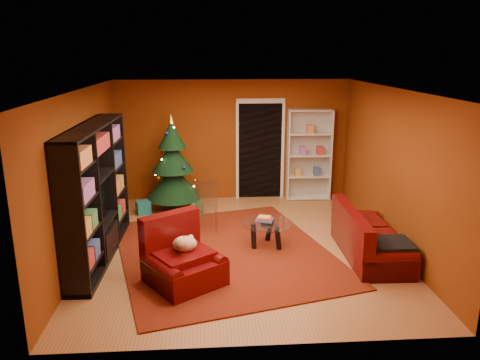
{
  "coord_description": "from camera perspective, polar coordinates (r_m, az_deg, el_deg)",
  "views": [
    {
      "loc": [
        -0.53,
        -7.25,
        3.16
      ],
      "look_at": [
        0.0,
        0.4,
        1.05
      ],
      "focal_mm": 35.0,
      "sensor_mm": 36.0,
      "label": 1
    }
  ],
  "objects": [
    {
      "name": "armchair",
      "position": [
        6.62,
        -6.82,
        -9.48
      ],
      "size": [
        1.38,
        1.38,
        0.78
      ],
      "primitive_type": null,
      "rotation": [
        0.0,
        0.0,
        0.61
      ],
      "color": "#490607",
      "rests_on": "rug"
    },
    {
      "name": "dog",
      "position": [
        6.61,
        -6.74,
        -7.74
      ],
      "size": [
        0.5,
        0.48,
        0.25
      ],
      "primitive_type": null,
      "rotation": [
        0.0,
        0.0,
        0.61
      ],
      "color": "beige",
      "rests_on": "armchair"
    },
    {
      "name": "wall_left",
      "position": [
        7.75,
        -18.75,
        0.66
      ],
      "size": [
        0.05,
        5.5,
        2.6
      ],
      "primitive_type": "cube",
      "color": "#82370E",
      "rests_on": "ground"
    },
    {
      "name": "christmas_tree",
      "position": [
        9.59,
        -8.2,
        1.94
      ],
      "size": [
        1.25,
        1.25,
        1.98
      ],
      "primitive_type": null,
      "rotation": [
        0.0,
        0.0,
        0.14
      ],
      "color": "black",
      "rests_on": "floor"
    },
    {
      "name": "wall_back",
      "position": [
        10.21,
        -0.92,
        4.88
      ],
      "size": [
        5.0,
        0.05,
        2.6
      ],
      "primitive_type": "cube",
      "color": "#82370E",
      "rests_on": "ground"
    },
    {
      "name": "floor",
      "position": [
        7.94,
        0.2,
        -8.27
      ],
      "size": [
        5.0,
        5.5,
        0.05
      ],
      "primitive_type": "cube",
      "color": "#A66837",
      "rests_on": "ground"
    },
    {
      "name": "gift_box_green",
      "position": [
        9.36,
        -5.24,
        -3.65
      ],
      "size": [
        0.25,
        0.25,
        0.24
      ],
      "primitive_type": "cube",
      "rotation": [
        0.0,
        0.0,
        -0.03
      ],
      "color": "#20532C",
      "rests_on": "floor"
    },
    {
      "name": "wall_right",
      "position": [
        8.09,
        18.36,
        1.28
      ],
      "size": [
        0.05,
        5.5,
        2.6
      ],
      "primitive_type": "cube",
      "color": "#82370E",
      "rests_on": "ground"
    },
    {
      "name": "media_unit",
      "position": [
        7.54,
        -17.17,
        -1.55
      ],
      "size": [
        0.49,
        2.76,
        2.11
      ],
      "primitive_type": null,
      "rotation": [
        0.0,
        0.0,
        -0.03
      ],
      "color": "black",
      "rests_on": "floor"
    },
    {
      "name": "sofa",
      "position": [
        7.71,
        15.73,
        -6.24
      ],
      "size": [
        0.86,
        1.85,
        0.79
      ],
      "primitive_type": null,
      "rotation": [
        0.0,
        0.0,
        1.55
      ],
      "color": "#490607",
      "rests_on": "rug"
    },
    {
      "name": "gift_box_teal",
      "position": [
        9.63,
        -11.71,
        -3.29
      ],
      "size": [
        0.34,
        0.34,
        0.26
      ],
      "primitive_type": "cube",
      "rotation": [
        0.0,
        0.0,
        0.36
      ],
      "color": "#166C70",
      "rests_on": "floor"
    },
    {
      "name": "rug",
      "position": [
        7.71,
        -1.9,
        -8.75
      ],
      "size": [
        4.08,
        4.46,
        0.02
      ],
      "primitive_type": "cube",
      "rotation": [
        0.0,
        0.0,
        0.26
      ],
      "color": "maroon",
      "rests_on": "floor"
    },
    {
      "name": "gift_box_red",
      "position": [
        10.2,
        -8.19,
        -2.25
      ],
      "size": [
        0.23,
        0.23,
        0.2
      ],
      "primitive_type": "cube",
      "rotation": [
        0.0,
        0.0,
        -0.18
      ],
      "color": "maroon",
      "rests_on": "floor"
    },
    {
      "name": "doorway",
      "position": [
        10.27,
        2.45,
        3.5
      ],
      "size": [
        1.06,
        0.6,
        2.16
      ],
      "primitive_type": null,
      "color": "black",
      "rests_on": "floor"
    },
    {
      "name": "ceiling",
      "position": [
        7.29,
        0.22,
        11.17
      ],
      "size": [
        5.0,
        5.5,
        0.05
      ],
      "primitive_type": "cube",
      "color": "silver",
      "rests_on": "wall_back"
    },
    {
      "name": "white_bookshelf",
      "position": [
        10.3,
        8.42,
        3.03
      ],
      "size": [
        0.95,
        0.37,
        2.03
      ],
      "primitive_type": null,
      "rotation": [
        0.0,
        0.0,
        -0.04
      ],
      "color": "white",
      "rests_on": "floor"
    },
    {
      "name": "acrylic_chair",
      "position": [
        8.48,
        -4.13,
        -3.56
      ],
      "size": [
        0.43,
        0.46,
        0.83
      ],
      "primitive_type": null,
      "rotation": [
        0.0,
        0.0,
        0.0
      ],
      "color": "#66605B",
      "rests_on": "rug"
    },
    {
      "name": "coffee_table",
      "position": [
        7.84,
        3.31,
        -6.62
      ],
      "size": [
        1.08,
        1.08,
        0.54
      ],
      "primitive_type": null,
      "rotation": [
        0.0,
        0.0,
        -0.3
      ],
      "color": "gray",
      "rests_on": "rug"
    }
  ]
}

